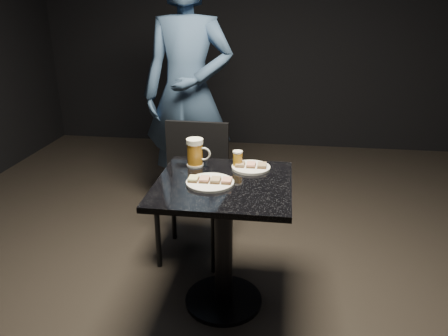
# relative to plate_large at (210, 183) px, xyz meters

# --- Properties ---
(floor) EXTENTS (6.00, 6.00, 0.00)m
(floor) POSITION_rel_plate_large_xyz_m (0.06, 0.03, -0.76)
(floor) COLOR black
(floor) RESTS_ON ground
(plate_large) EXTENTS (0.25, 0.25, 0.01)m
(plate_large) POSITION_rel_plate_large_xyz_m (0.00, 0.00, 0.00)
(plate_large) COLOR white
(plate_large) RESTS_ON table
(plate_small) EXTENTS (0.21, 0.21, 0.01)m
(plate_small) POSITION_rel_plate_large_xyz_m (0.19, 0.24, 0.00)
(plate_small) COLOR white
(plate_small) RESTS_ON table
(patron) EXTENTS (0.73, 0.51, 1.91)m
(patron) POSITION_rel_plate_large_xyz_m (-0.37, 1.19, 0.20)
(patron) COLOR navy
(patron) RESTS_ON floor
(table) EXTENTS (0.70, 0.70, 0.75)m
(table) POSITION_rel_plate_large_xyz_m (0.06, 0.03, -0.25)
(table) COLOR black
(table) RESTS_ON floor
(beer_mug) EXTENTS (0.14, 0.10, 0.16)m
(beer_mug) POSITION_rel_plate_large_xyz_m (-0.13, 0.25, 0.07)
(beer_mug) COLOR silver
(beer_mug) RESTS_ON table
(beer_tumbler) EXTENTS (0.06, 0.06, 0.10)m
(beer_tumbler) POSITION_rel_plate_large_xyz_m (0.11, 0.25, 0.04)
(beer_tumbler) COLOR silver
(beer_tumbler) RESTS_ON table
(chair) EXTENTS (0.44, 0.44, 0.88)m
(chair) POSITION_rel_plate_large_xyz_m (-0.21, 0.58, -0.26)
(chair) COLOR black
(chair) RESTS_ON floor
(canapes_on_plate_large) EXTENTS (0.22, 0.07, 0.02)m
(canapes_on_plate_large) POSITION_rel_plate_large_xyz_m (0.00, 0.00, 0.02)
(canapes_on_plate_large) COLOR #4C3521
(canapes_on_plate_large) RESTS_ON plate_large
(canapes_on_plate_small) EXTENTS (0.17, 0.07, 0.02)m
(canapes_on_plate_small) POSITION_rel_plate_large_xyz_m (0.19, 0.24, 0.02)
(canapes_on_plate_small) COLOR #4C3521
(canapes_on_plate_small) RESTS_ON plate_small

